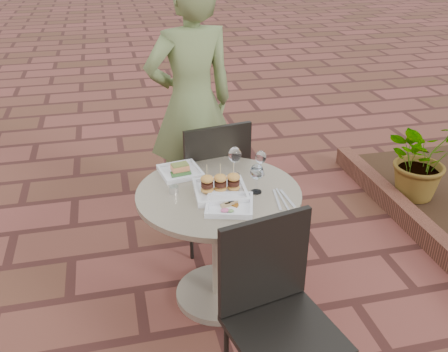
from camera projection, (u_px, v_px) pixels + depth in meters
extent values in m
plane|color=brown|center=(219.00, 325.00, 2.82)|extent=(60.00, 60.00, 0.00)
cylinder|color=gray|center=(219.00, 293.00, 3.03)|extent=(0.52, 0.52, 0.04)
cylinder|color=gray|center=(219.00, 249.00, 2.88)|extent=(0.08, 0.08, 0.70)
cylinder|color=tan|center=(219.00, 194.00, 2.71)|extent=(0.90, 0.90, 0.03)
cube|color=black|center=(207.00, 182.00, 3.39)|extent=(0.51, 0.51, 0.03)
cube|color=black|center=(218.00, 161.00, 3.11)|extent=(0.44, 0.10, 0.46)
cylinder|color=black|center=(222.00, 194.00, 3.72)|extent=(0.02, 0.02, 0.44)
cylinder|color=black|center=(174.00, 204.00, 3.59)|extent=(0.02, 0.02, 0.44)
cylinder|color=black|center=(244.00, 219.00, 3.41)|extent=(0.02, 0.02, 0.44)
cylinder|color=black|center=(191.00, 231.00, 3.28)|extent=(0.02, 0.02, 0.44)
cube|color=black|center=(285.00, 335.00, 2.15)|extent=(0.52, 0.52, 0.03)
cube|color=black|center=(264.00, 262.00, 2.20)|extent=(0.44, 0.12, 0.46)
cylinder|color=black|center=(295.00, 331.00, 2.48)|extent=(0.02, 0.02, 0.44)
imported|color=#61713E|center=(191.00, 104.00, 3.49)|extent=(0.72, 0.55, 1.78)
cube|color=white|center=(180.00, 173.00, 2.89)|extent=(0.26, 0.26, 0.01)
cube|color=#EE8954|center=(180.00, 168.00, 2.88)|extent=(0.11, 0.08, 0.03)
cube|color=brown|center=(180.00, 165.00, 2.87)|extent=(0.10, 0.07, 0.01)
cube|color=white|center=(220.00, 192.00, 2.68)|extent=(0.29, 0.29, 0.01)
cube|color=white|center=(229.00, 206.00, 2.56)|extent=(0.30, 0.30, 0.01)
ellipsoid|color=#D65888|center=(225.00, 210.00, 2.49)|extent=(0.04, 0.03, 0.02)
cylinder|color=white|center=(256.00, 192.00, 2.70)|extent=(0.06, 0.06, 0.00)
cylinder|color=white|center=(256.00, 185.00, 2.68)|extent=(0.01, 0.01, 0.07)
ellipsoid|color=white|center=(257.00, 172.00, 2.64)|extent=(0.07, 0.07, 0.09)
cylinder|color=white|center=(257.00, 173.00, 2.64)|extent=(0.06, 0.06, 0.04)
cylinder|color=white|center=(235.00, 174.00, 2.88)|extent=(0.06, 0.06, 0.00)
cylinder|color=white|center=(235.00, 168.00, 2.86)|extent=(0.01, 0.01, 0.08)
ellipsoid|color=white|center=(235.00, 155.00, 2.82)|extent=(0.07, 0.07, 0.09)
cylinder|color=white|center=(260.00, 174.00, 2.88)|extent=(0.05, 0.05, 0.00)
cylinder|color=white|center=(260.00, 169.00, 2.87)|extent=(0.01, 0.01, 0.07)
ellipsoid|color=white|center=(261.00, 157.00, 2.84)|extent=(0.06, 0.06, 0.08)
cylinder|color=silver|center=(174.00, 190.00, 2.68)|extent=(0.06, 0.06, 0.04)
cube|color=brown|center=(439.00, 246.00, 3.37)|extent=(0.12, 3.00, 0.15)
imported|color=#33662D|center=(423.00, 158.00, 3.87)|extent=(0.63, 0.56, 0.66)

